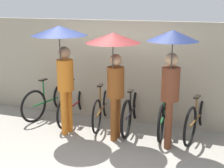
{
  "coord_description": "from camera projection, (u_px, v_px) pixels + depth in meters",
  "views": [
    {
      "loc": [
        1.98,
        -4.45,
        2.6
      ],
      "look_at": [
        0.0,
        1.15,
        1.0
      ],
      "focal_mm": 50.0,
      "sensor_mm": 36.0,
      "label": 1
    }
  ],
  "objects": [
    {
      "name": "parked_bicycle_5",
      "position": [
        198.0,
        117.0,
        6.11
      ],
      "size": [
        0.5,
        1.79,
        0.99
      ],
      "rotation": [
        0.0,
        0.0,
        1.39
      ],
      "color": "black",
      "rests_on": "ground"
    },
    {
      "name": "ground_plane",
      "position": [
        90.0,
        156.0,
        5.36
      ],
      "size": [
        30.0,
        30.0,
        0.0
      ],
      "primitive_type": "plane",
      "color": "gray"
    },
    {
      "name": "pedestrian_center",
      "position": [
        114.0,
        58.0,
        5.57
      ],
      "size": [
        0.98,
        0.98,
        2.06
      ],
      "rotation": [
        0.0,
        0.0,
        3.1
      ],
      "color": "brown",
      "rests_on": "ground"
    },
    {
      "name": "pedestrian_trailing",
      "position": [
        172.0,
        62.0,
        5.26
      ],
      "size": [
        0.85,
        0.85,
        2.13
      ],
      "rotation": [
        0.0,
        0.0,
        3.29
      ],
      "color": "brown",
      "rests_on": "ground"
    },
    {
      "name": "parked_bicycle_0",
      "position": [
        50.0,
        100.0,
        7.19
      ],
      "size": [
        0.57,
        1.66,
        1.11
      ],
      "rotation": [
        0.0,
        0.0,
        1.32
      ],
      "color": "black",
      "rests_on": "ground"
    },
    {
      "name": "parked_bicycle_3",
      "position": [
        132.0,
        109.0,
        6.51
      ],
      "size": [
        0.44,
        1.8,
        1.04
      ],
      "rotation": [
        0.0,
        0.0,
        1.62
      ],
      "color": "black",
      "rests_on": "ground"
    },
    {
      "name": "parked_bicycle_2",
      "position": [
        102.0,
        107.0,
        6.71
      ],
      "size": [
        0.44,
        1.66,
        1.0
      ],
      "rotation": [
        0.0,
        0.0,
        1.71
      ],
      "color": "black",
      "rests_on": "ground"
    },
    {
      "name": "parked_bicycle_4",
      "position": [
        164.0,
        113.0,
        6.35
      ],
      "size": [
        0.44,
        1.8,
        1.1
      ],
      "rotation": [
        0.0,
        0.0,
        1.63
      ],
      "color": "black",
      "rests_on": "ground"
    },
    {
      "name": "parked_bicycle_1",
      "position": [
        75.0,
        103.0,
        6.96
      ],
      "size": [
        0.44,
        1.8,
        0.98
      ],
      "rotation": [
        0.0,
        0.0,
        1.62
      ],
      "color": "black",
      "rests_on": "ground"
    },
    {
      "name": "pedestrian_leading",
      "position": [
        61.0,
        50.0,
        5.82
      ],
      "size": [
        1.03,
        1.03,
        2.16
      ],
      "rotation": [
        0.0,
        0.0,
        3.04
      ],
      "color": "#C66B1E",
      "rests_on": "ground"
    },
    {
      "name": "back_wall",
      "position": [
        123.0,
        72.0,
        6.75
      ],
      "size": [
        11.32,
        0.12,
        2.2
      ],
      "color": "gray",
      "rests_on": "ground"
    }
  ]
}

